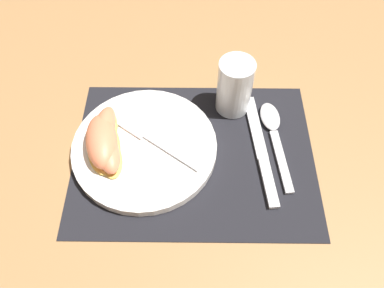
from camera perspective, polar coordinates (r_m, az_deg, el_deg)
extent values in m
plane|color=#A37547|center=(0.63, 0.37, -1.76)|extent=(3.00, 3.00, 0.00)
cube|color=black|center=(0.63, 0.37, -1.66)|extent=(0.40, 0.30, 0.00)
cylinder|color=white|center=(0.63, -7.13, -0.51)|extent=(0.24, 0.24, 0.02)
cylinder|color=silver|center=(0.66, 6.58, 8.69)|extent=(0.06, 0.06, 0.10)
cylinder|color=orange|center=(0.68, 6.28, 6.58)|extent=(0.05, 0.05, 0.03)
cube|color=silver|center=(0.61, 11.67, -5.74)|extent=(0.03, 0.09, 0.01)
cube|color=silver|center=(0.67, 9.69, 2.59)|extent=(0.03, 0.13, 0.01)
cube|color=silver|center=(0.64, 13.52, -2.49)|extent=(0.03, 0.12, 0.01)
ellipsoid|color=silver|center=(0.68, 11.87, 4.13)|extent=(0.04, 0.06, 0.01)
cube|color=silver|center=(0.61, -2.98, -1.08)|extent=(0.10, 0.08, 0.00)
cube|color=silver|center=(0.65, -9.30, 2.93)|extent=(0.07, 0.06, 0.00)
ellipsoid|color=#F7C656|center=(0.64, -13.14, 0.94)|extent=(0.05, 0.11, 0.01)
ellipsoid|color=#F4845B|center=(0.63, -13.41, 1.74)|extent=(0.05, 0.11, 0.04)
ellipsoid|color=#F7C656|center=(0.63, -13.23, -0.62)|extent=(0.07, 0.12, 0.01)
ellipsoid|color=#F4845B|center=(0.61, -13.54, 0.26)|extent=(0.07, 0.11, 0.04)
ellipsoid|color=#F7C656|center=(0.62, -12.64, -1.47)|extent=(0.07, 0.11, 0.01)
ellipsoid|color=#F4845B|center=(0.61, -12.87, -0.81)|extent=(0.07, 0.10, 0.03)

